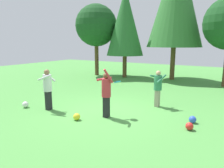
{
  "coord_description": "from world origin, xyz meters",
  "views": [
    {
      "loc": [
        4.2,
        -6.68,
        2.72
      ],
      "look_at": [
        -0.11,
        0.58,
        1.05
      ],
      "focal_mm": 33.1,
      "sensor_mm": 36.0,
      "label": 1
    }
  ],
  "objects_px": {
    "person_bystander": "(48,86)",
    "ball_white": "(25,105)",
    "ball_blue": "(193,119)",
    "tree_left": "(125,22)",
    "ball_yellow": "(77,117)",
    "person_catcher": "(158,86)",
    "ball_red": "(189,126)",
    "person_thrower": "(106,91)",
    "frisbee": "(117,82)",
    "tree_far_left": "(96,26)"
  },
  "relations": [
    {
      "from": "person_thrower",
      "to": "person_catcher",
      "type": "xyz_separation_m",
      "value": [
        1.2,
        2.25,
        -0.07
      ]
    },
    {
      "from": "person_catcher",
      "to": "ball_red",
      "type": "relative_size",
      "value": 6.34
    },
    {
      "from": "person_bystander",
      "to": "ball_white",
      "type": "bearing_deg",
      "value": 179.52
    },
    {
      "from": "ball_yellow",
      "to": "ball_blue",
      "type": "xyz_separation_m",
      "value": [
        3.64,
        1.84,
        -0.0
      ]
    },
    {
      "from": "frisbee",
      "to": "tree_left",
      "type": "relative_size",
      "value": 0.05
    },
    {
      "from": "ball_blue",
      "to": "frisbee",
      "type": "bearing_deg",
      "value": -165.96
    },
    {
      "from": "ball_yellow",
      "to": "ball_blue",
      "type": "bearing_deg",
      "value": 26.82
    },
    {
      "from": "person_bystander",
      "to": "ball_yellow",
      "type": "relative_size",
      "value": 6.7
    },
    {
      "from": "tree_far_left",
      "to": "person_bystander",
      "type": "bearing_deg",
      "value": -67.22
    },
    {
      "from": "person_bystander",
      "to": "ball_yellow",
      "type": "xyz_separation_m",
      "value": [
        1.78,
        -0.34,
        -0.87
      ]
    },
    {
      "from": "person_thrower",
      "to": "ball_yellow",
      "type": "xyz_separation_m",
      "value": [
        -0.75,
        -0.81,
        -0.88
      ]
    },
    {
      "from": "person_bystander",
      "to": "ball_red",
      "type": "xyz_separation_m",
      "value": [
        5.45,
        0.83,
        -0.88
      ]
    },
    {
      "from": "person_catcher",
      "to": "ball_red",
      "type": "height_order",
      "value": "person_catcher"
    },
    {
      "from": "person_thrower",
      "to": "person_catcher",
      "type": "relative_size",
      "value": 1.17
    },
    {
      "from": "person_thrower",
      "to": "ball_white",
      "type": "distance_m",
      "value": 3.81
    },
    {
      "from": "ball_red",
      "to": "tree_far_left",
      "type": "height_order",
      "value": "tree_far_left"
    },
    {
      "from": "frisbee",
      "to": "ball_red",
      "type": "xyz_separation_m",
      "value": [
        2.65,
        -0.02,
        -1.18
      ]
    },
    {
      "from": "ball_red",
      "to": "tree_far_left",
      "type": "bearing_deg",
      "value": 138.77
    },
    {
      "from": "tree_left",
      "to": "ball_red",
      "type": "bearing_deg",
      "value": -51.43
    },
    {
      "from": "ball_yellow",
      "to": "frisbee",
      "type": "bearing_deg",
      "value": 49.44
    },
    {
      "from": "person_catcher",
      "to": "ball_red",
      "type": "bearing_deg",
      "value": 68.52
    },
    {
      "from": "frisbee",
      "to": "ball_yellow",
      "type": "bearing_deg",
      "value": -130.56
    },
    {
      "from": "tree_left",
      "to": "ball_blue",
      "type": "bearing_deg",
      "value": -49.11
    },
    {
      "from": "person_thrower",
      "to": "ball_red",
      "type": "distance_m",
      "value": 3.06
    },
    {
      "from": "person_bystander",
      "to": "person_thrower",
      "type": "bearing_deg",
      "value": -6.18
    },
    {
      "from": "tree_far_left",
      "to": "ball_red",
      "type": "bearing_deg",
      "value": -41.23
    },
    {
      "from": "ball_white",
      "to": "ball_blue",
      "type": "xyz_separation_m",
      "value": [
        6.51,
        1.82,
        -0.01
      ]
    },
    {
      "from": "ball_red",
      "to": "ball_white",
      "type": "xyz_separation_m",
      "value": [
        -6.53,
        -1.15,
        0.01
      ]
    },
    {
      "from": "ball_yellow",
      "to": "tree_far_left",
      "type": "xyz_separation_m",
      "value": [
        -5.51,
        9.2,
        4.03
      ]
    },
    {
      "from": "ball_red",
      "to": "tree_left",
      "type": "bearing_deg",
      "value": 128.57
    },
    {
      "from": "ball_yellow",
      "to": "person_bystander",
      "type": "bearing_deg",
      "value": 169.32
    },
    {
      "from": "frisbee",
      "to": "tree_left",
      "type": "height_order",
      "value": "tree_left"
    },
    {
      "from": "ball_red",
      "to": "tree_left",
      "type": "distance_m",
      "value": 11.35
    },
    {
      "from": "person_catcher",
      "to": "person_bystander",
      "type": "distance_m",
      "value": 4.63
    },
    {
      "from": "person_thrower",
      "to": "tree_far_left",
      "type": "distance_m",
      "value": 10.93
    },
    {
      "from": "tree_far_left",
      "to": "tree_left",
      "type": "distance_m",
      "value": 2.61
    },
    {
      "from": "person_thrower",
      "to": "frisbee",
      "type": "xyz_separation_m",
      "value": [
        0.26,
        0.37,
        0.3
      ]
    },
    {
      "from": "person_thrower",
      "to": "person_bystander",
      "type": "height_order",
      "value": "person_thrower"
    },
    {
      "from": "frisbee",
      "to": "tree_left",
      "type": "bearing_deg",
      "value": 115.51
    },
    {
      "from": "person_bystander",
      "to": "tree_left",
      "type": "bearing_deg",
      "value": 80.24
    },
    {
      "from": "person_catcher",
      "to": "tree_far_left",
      "type": "distance_m",
      "value": 10.18
    },
    {
      "from": "person_catcher",
      "to": "frisbee",
      "type": "xyz_separation_m",
      "value": [
        -0.94,
        -1.88,
        0.38
      ]
    },
    {
      "from": "ball_white",
      "to": "tree_left",
      "type": "relative_size",
      "value": 0.04
    },
    {
      "from": "person_thrower",
      "to": "frisbee",
      "type": "distance_m",
      "value": 0.54
    },
    {
      "from": "ball_yellow",
      "to": "tree_left",
      "type": "bearing_deg",
      "value": 107.2
    },
    {
      "from": "ball_blue",
      "to": "tree_left",
      "type": "xyz_separation_m",
      "value": [
        -6.56,
        7.57,
        4.2
      ]
    },
    {
      "from": "person_catcher",
      "to": "ball_blue",
      "type": "height_order",
      "value": "person_catcher"
    },
    {
      "from": "person_bystander",
      "to": "ball_yellow",
      "type": "height_order",
      "value": "person_bystander"
    },
    {
      "from": "ball_yellow",
      "to": "ball_red",
      "type": "xyz_separation_m",
      "value": [
        3.66,
        1.17,
        -0.0
      ]
    },
    {
      "from": "frisbee",
      "to": "person_thrower",
      "type": "bearing_deg",
      "value": -125.22
    }
  ]
}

